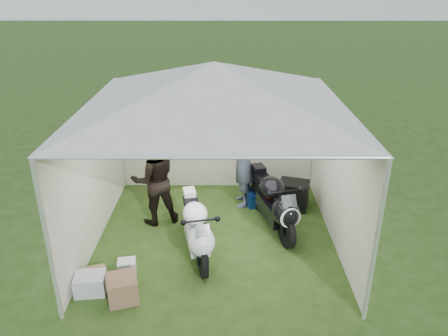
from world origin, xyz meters
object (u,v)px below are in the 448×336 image
Objects in this scene: paddock_stand at (257,199)px; crate_0 at (91,284)px; crate_1 at (122,289)px; person_blue_jacket at (243,161)px; canopy_tent at (214,89)px; motorcycle_black at (275,202)px; motorcycle_white at (197,229)px; person_dark_jacket at (154,180)px; crate_3 at (94,278)px; equipment_box at (293,195)px; crate_2 at (127,266)px.

paddock_stand is 0.90× the size of crate_0.
person_blue_jacket is at bearing 57.85° from crate_1.
motorcycle_black is at bearing 11.21° from canopy_tent.
canopy_tent is at bearing 53.24° from motorcycle_white.
person_dark_jacket is 4.46× the size of crate_3.
motorcycle_white is 0.93× the size of motorcycle_black.
person_dark_jacket is (-2.12, 0.26, 0.31)m from motorcycle_black.
crate_0 is at bearing -139.14° from canopy_tent.
crate_1 is at bearing -127.14° from canopy_tent.
person_blue_jacket is at bearing 49.72° from crate_0.
paddock_stand is at bearing 174.15° from equipment_box.
crate_2 is (-2.36, -1.25, -0.43)m from motorcycle_black.
person_blue_jacket reaches higher than motorcycle_black.
person_dark_jacket is (-1.09, 0.46, -1.73)m from canopy_tent.
canopy_tent is 20.78× the size of crate_2.
paddock_stand is 3.51m from crate_3.
equipment_box is 1.36× the size of crate_1.
equipment_box is (0.45, 0.78, -0.26)m from motorcycle_black.
crate_0 is 0.15m from crate_3.
person_blue_jacket is at bearing 161.10° from paddock_stand.
motorcycle_white is 4.39× the size of crate_1.
motorcycle_black is 3.47× the size of equipment_box.
crate_2 is (0.42, 0.46, -0.04)m from crate_0.
canopy_tent reaches higher than crate_0.
motorcycle_white is 0.97× the size of person_blue_jacket.
person_dark_jacket is at bearing 81.09° from crate_2.
motorcycle_white is 1.98m from person_blue_jacket.
paddock_stand is 0.96× the size of crate_1.
crate_1 is (-2.29, -1.87, -0.35)m from motorcycle_black.
crate_1 is 0.57m from crate_3.
equipment_box is (1.76, 1.60, -0.22)m from motorcycle_white.
paddock_stand is (0.79, 1.06, -2.43)m from canopy_tent.
motorcycle_white is 1.05× the size of person_dark_jacket.
canopy_tent is 14.94× the size of crate_3.
equipment_box reaches higher than crate_3.
crate_0 is at bearing 51.38° from person_dark_jacket.
equipment_box is at bearing 44.45° from motorcycle_black.
motorcycle_white is 4.68× the size of crate_3.
motorcycle_white is 2.39m from equipment_box.
person_dark_jacket is at bearing -70.81° from person_blue_jacket.
equipment_box is 1.28× the size of crate_0.
person_blue_jacket is (0.51, 1.15, -1.66)m from canopy_tent.
motorcycle_white is at bearing -163.38° from motorcycle_black.
crate_2 is at bearing 48.05° from crate_0.
person_blue_jacket is (-0.28, 0.10, 0.77)m from paddock_stand.
crate_3 is at bearing -45.93° from person_blue_jacket.
crate_1 is (-2.05, -2.72, 0.04)m from paddock_stand.
person_dark_jacket is 2.69m from equipment_box.
crate_2 is (-2.13, -2.10, -0.05)m from paddock_stand.
paddock_stand is 0.71× the size of equipment_box.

